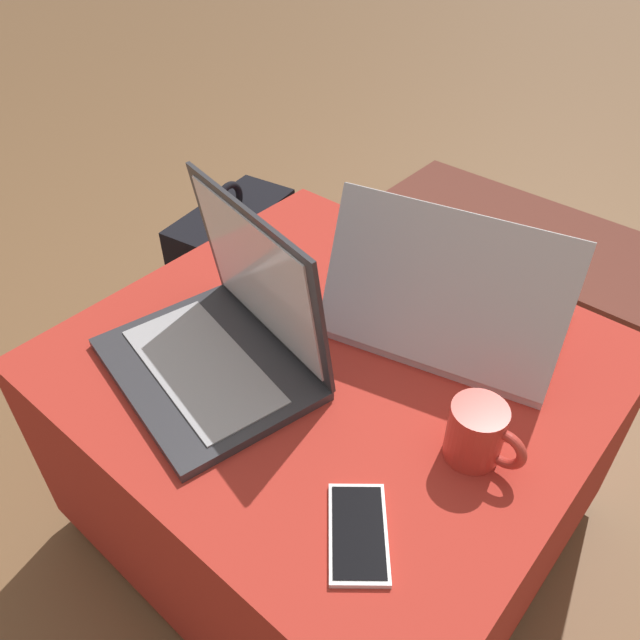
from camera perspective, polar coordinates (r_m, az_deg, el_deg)
The scene contains 8 objects.
ground_plane at distance 1.40m, azimuth 1.06°, elevation -17.27°, with size 14.00×14.00×0.00m, color brown.
ottoman at distance 1.21m, azimuth 1.20°, elevation -11.22°, with size 0.83×0.77×0.47m.
laptop_near at distance 0.99m, azimuth -8.78°, elevation -1.50°, with size 0.39×0.33×0.27m.
laptop_far at distance 1.06m, azimuth 11.42°, elevation 0.79°, with size 0.42×0.33×0.25m.
cell_phone at distance 0.82m, azimuth 3.50°, elevation -18.83°, with size 0.15×0.15×0.01m.
backpack at distance 1.60m, azimuth -7.72°, elevation 2.73°, with size 0.23×0.34×0.52m.
coffee_mug at distance 0.89m, azimuth 14.24°, elevation -10.05°, with size 0.11×0.08×0.09m.
fireplace_hearth at distance 2.21m, azimuth 22.21°, elevation 5.48°, with size 1.40×0.50×0.04m.
Camera 1 is at (0.47, -0.58, 1.18)m, focal length 35.00 mm.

